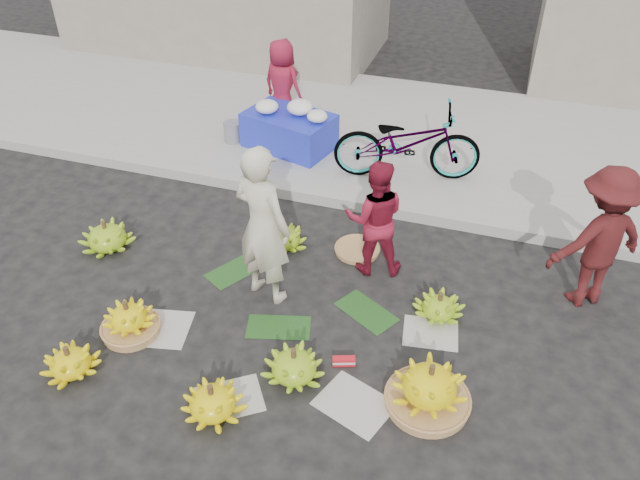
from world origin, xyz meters
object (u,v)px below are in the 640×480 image
(banana_bunch_4, at_px, (429,388))
(vendor_cream, at_px, (263,226))
(banana_bunch_0, at_px, (129,320))
(bicycle, at_px, (407,143))
(flower_table, at_px, (290,128))

(banana_bunch_4, height_order, vendor_cream, vendor_cream)
(banana_bunch_0, distance_m, vendor_cream, 1.64)
(bicycle, bearing_deg, vendor_cream, 146.66)
(bicycle, bearing_deg, banana_bunch_0, 137.19)
(banana_bunch_4, distance_m, vendor_cream, 2.26)
(banana_bunch_0, relative_size, bicycle, 0.30)
(banana_bunch_0, xyz_separation_m, bicycle, (2.04, 3.69, 0.46))
(banana_bunch_4, relative_size, vendor_cream, 0.42)
(banana_bunch_4, distance_m, flower_table, 4.84)
(vendor_cream, bearing_deg, banana_bunch_0, 60.21)
(banana_bunch_4, relative_size, bicycle, 0.39)
(vendor_cream, relative_size, bicycle, 0.92)
(banana_bunch_0, height_order, bicycle, bicycle)
(banana_bunch_0, xyz_separation_m, banana_bunch_4, (3.02, 0.03, 0.05))
(banana_bunch_4, relative_size, flower_table, 0.54)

